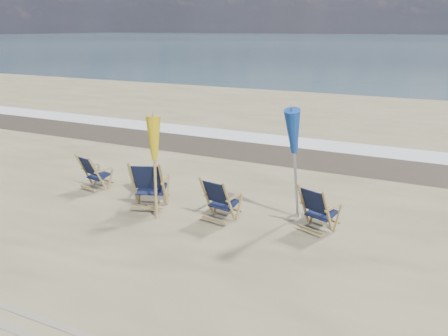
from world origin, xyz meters
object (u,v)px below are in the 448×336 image
(beach_chair_0, at_px, (97,175))
(beach_chair_1, at_px, (163,186))
(umbrella_blue, at_px, (297,133))
(beach_chair_3, at_px, (327,213))
(umbrella_yellow, at_px, (154,144))
(beach_chair_2, at_px, (229,203))

(beach_chair_0, xyz_separation_m, beach_chair_1, (1.96, -0.26, 0.11))
(umbrella_blue, bearing_deg, beach_chair_3, -26.30)
(umbrella_yellow, bearing_deg, umbrella_blue, 17.53)
(beach_chair_3, bearing_deg, beach_chair_1, 24.40)
(beach_chair_0, height_order, umbrella_blue, umbrella_blue)
(umbrella_yellow, distance_m, umbrella_blue, 2.77)
(beach_chair_3, distance_m, umbrella_yellow, 3.54)
(beach_chair_2, height_order, umbrella_blue, umbrella_blue)
(beach_chair_1, relative_size, beach_chair_3, 1.18)
(umbrella_blue, bearing_deg, umbrella_yellow, -162.47)
(beach_chair_2, bearing_deg, beach_chair_0, 3.34)
(beach_chair_0, distance_m, beach_chair_1, 1.98)
(beach_chair_1, bearing_deg, beach_chair_2, 157.42)
(beach_chair_1, distance_m, beach_chair_2, 1.53)
(beach_chair_3, height_order, umbrella_blue, umbrella_blue)
(beach_chair_1, bearing_deg, umbrella_blue, 173.00)
(beach_chair_0, bearing_deg, umbrella_yellow, 178.44)
(beach_chair_1, relative_size, umbrella_blue, 0.47)
(beach_chair_0, height_order, beach_chair_2, beach_chair_2)
(beach_chair_0, height_order, beach_chair_3, beach_chair_3)
(beach_chair_1, xyz_separation_m, umbrella_blue, (2.61, 0.60, 1.26))
(beach_chair_3, xyz_separation_m, umbrella_yellow, (-3.35, -0.47, 1.03))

